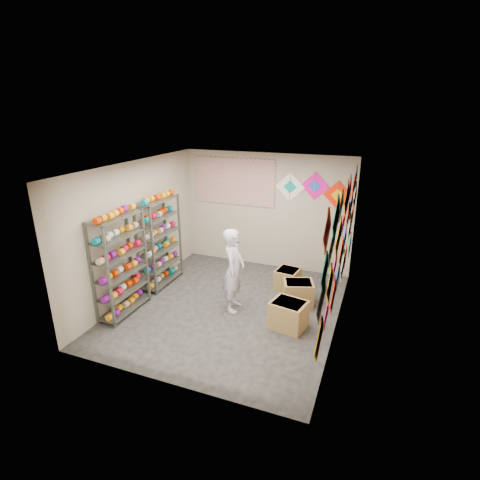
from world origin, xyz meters
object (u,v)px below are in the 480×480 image
at_px(shelf_rack_back, 160,242).
at_px(carton_c, 287,279).
at_px(shopkeeper, 234,270).
at_px(carton_a, 288,315).
at_px(carton_b, 298,293).
at_px(shelf_rack_front, 121,265).

height_order(shelf_rack_back, carton_c, shelf_rack_back).
height_order(shopkeeper, carton_a, shopkeeper).
relative_size(shelf_rack_back, carton_b, 3.36).
distance_m(shelf_rack_front, carton_b, 3.40).
height_order(shelf_rack_front, shopkeeper, shelf_rack_front).
bearing_deg(carton_c, shopkeeper, -114.45).
distance_m(shelf_rack_back, carton_b, 3.06).
relative_size(shelf_rack_front, shopkeeper, 1.18).
bearing_deg(carton_a, shelf_rack_front, -157.38).
height_order(shopkeeper, carton_b, shopkeeper).
distance_m(shopkeeper, carton_c, 1.51).
bearing_deg(shelf_rack_front, carton_b, 26.65).
bearing_deg(shopkeeper, carton_b, -67.44).
bearing_deg(shelf_rack_front, carton_c, 37.91).
bearing_deg(carton_b, carton_c, 103.79).
bearing_deg(shelf_rack_back, carton_c, 15.72).
bearing_deg(carton_b, shelf_rack_back, 164.48).
xyz_separation_m(shopkeeper, carton_b, (1.10, 0.64, -0.57)).
xyz_separation_m(shelf_rack_back, carton_b, (2.97, 0.19, -0.72)).
xyz_separation_m(shopkeeper, carton_a, (1.13, -0.26, -0.56)).
distance_m(carton_a, carton_c, 1.49).
bearing_deg(carton_b, carton_a, -107.09).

